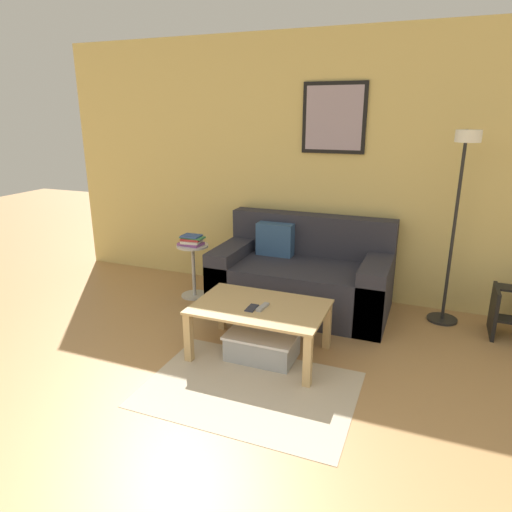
% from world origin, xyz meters
% --- Properties ---
extents(wall_back, '(5.60, 0.09, 2.55)m').
position_xyz_m(wall_back, '(0.00, 3.79, 1.28)').
color(wall_back, '#DDC472').
rests_on(wall_back, ground_plane).
extents(area_rug, '(1.42, 0.99, 0.01)m').
position_xyz_m(area_rug, '(0.12, 1.85, 0.00)').
color(area_rug, '#C1B299').
rests_on(area_rug, ground_plane).
extents(couch, '(1.63, 0.88, 0.86)m').
position_xyz_m(couch, '(0.06, 3.33, 0.30)').
color(couch, '#2D2D38').
rests_on(couch, ground_plane).
extents(coffee_table, '(1.00, 0.66, 0.41)m').
position_xyz_m(coffee_table, '(0.01, 2.33, 0.34)').
color(coffee_table, tan).
rests_on(coffee_table, ground_plane).
extents(storage_bin, '(0.53, 0.36, 0.21)m').
position_xyz_m(storage_bin, '(0.05, 2.28, 0.10)').
color(storage_bin, '#9EA3A8').
rests_on(storage_bin, ground_plane).
extents(floor_lamp, '(0.26, 0.54, 1.69)m').
position_xyz_m(floor_lamp, '(1.34, 3.34, 1.10)').
color(floor_lamp, black).
rests_on(floor_lamp, ground_plane).
extents(side_table, '(0.32, 0.32, 0.55)m').
position_xyz_m(side_table, '(-1.05, 3.19, 0.33)').
color(side_table, silver).
rests_on(side_table, ground_plane).
extents(book_stack, '(0.26, 0.20, 0.10)m').
position_xyz_m(book_stack, '(-1.06, 3.19, 0.59)').
color(book_stack, '#8C4C93').
rests_on(book_stack, side_table).
extents(remote_control, '(0.06, 0.15, 0.02)m').
position_xyz_m(remote_control, '(0.05, 2.29, 0.42)').
color(remote_control, '#99999E').
rests_on(remote_control, coffee_table).
extents(cell_phone, '(0.07, 0.14, 0.01)m').
position_xyz_m(cell_phone, '(-0.03, 2.26, 0.41)').
color(cell_phone, '#1E2338').
rests_on(cell_phone, coffee_table).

